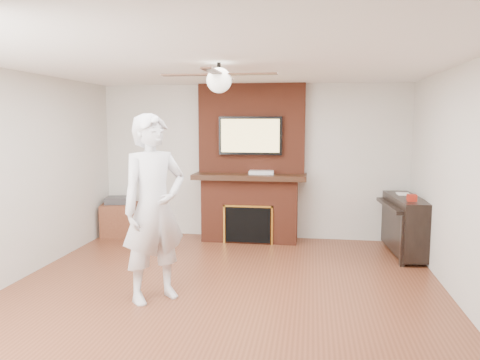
# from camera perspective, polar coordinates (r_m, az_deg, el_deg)

# --- Properties ---
(room_shell) EXTENTS (5.36, 5.86, 2.86)m
(room_shell) POSITION_cam_1_polar(r_m,az_deg,el_deg) (4.96, -2.51, -0.37)
(room_shell) COLOR #5B2D1B
(room_shell) RESTS_ON ground
(fireplace) EXTENTS (1.78, 0.64, 2.50)m
(fireplace) POSITION_cam_1_polar(r_m,az_deg,el_deg) (7.49, 1.30, 0.19)
(fireplace) COLOR maroon
(fireplace) RESTS_ON ground
(tv) EXTENTS (1.00, 0.08, 0.60)m
(tv) POSITION_cam_1_polar(r_m,az_deg,el_deg) (7.39, 1.27, 5.42)
(tv) COLOR black
(tv) RESTS_ON fireplace
(ceiling_fan) EXTENTS (1.21, 1.21, 0.31)m
(ceiling_fan) POSITION_cam_1_polar(r_m,az_deg,el_deg) (4.94, -2.58, 12.17)
(ceiling_fan) COLOR black
(ceiling_fan) RESTS_ON room_shell
(person) EXTENTS (0.85, 0.86, 1.98)m
(person) POSITION_cam_1_polar(r_m,az_deg,el_deg) (5.01, -10.43, -3.42)
(person) COLOR silver
(person) RESTS_ON ground
(side_table) EXTENTS (0.68, 0.68, 0.65)m
(side_table) POSITION_cam_1_polar(r_m,az_deg,el_deg) (8.11, -14.42, -4.47)
(side_table) COLOR #592B19
(side_table) RESTS_ON ground
(piano) EXTENTS (0.57, 1.31, 0.93)m
(piano) POSITION_cam_1_polar(r_m,az_deg,el_deg) (7.10, 19.46, -5.07)
(piano) COLOR black
(piano) RESTS_ON ground
(cable_box) EXTENTS (0.39, 0.24, 0.05)m
(cable_box) POSITION_cam_1_polar(r_m,az_deg,el_deg) (7.36, 2.63, 0.94)
(cable_box) COLOR silver
(cable_box) RESTS_ON fireplace
(candle_orange) EXTENTS (0.07, 0.07, 0.13)m
(candle_orange) POSITION_cam_1_polar(r_m,az_deg,el_deg) (7.43, 0.38, -7.16)
(candle_orange) COLOR #C45617
(candle_orange) RESTS_ON ground
(candle_green) EXTENTS (0.07, 0.07, 0.09)m
(candle_green) POSITION_cam_1_polar(r_m,az_deg,el_deg) (7.48, 0.20, -7.23)
(candle_green) COLOR #2E7337
(candle_green) RESTS_ON ground
(candle_cream) EXTENTS (0.08, 0.08, 0.10)m
(candle_cream) POSITION_cam_1_polar(r_m,az_deg,el_deg) (7.41, 2.44, -7.35)
(candle_cream) COLOR #FFF9CA
(candle_cream) RESTS_ON ground
(candle_blue) EXTENTS (0.06, 0.06, 0.07)m
(candle_blue) POSITION_cam_1_polar(r_m,az_deg,el_deg) (7.47, 3.40, -7.31)
(candle_blue) COLOR teal
(candle_blue) RESTS_ON ground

